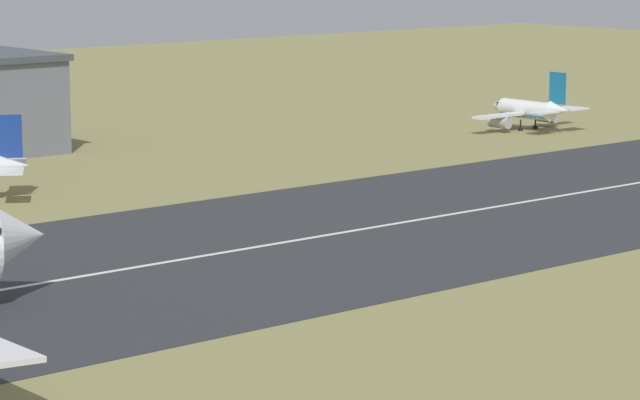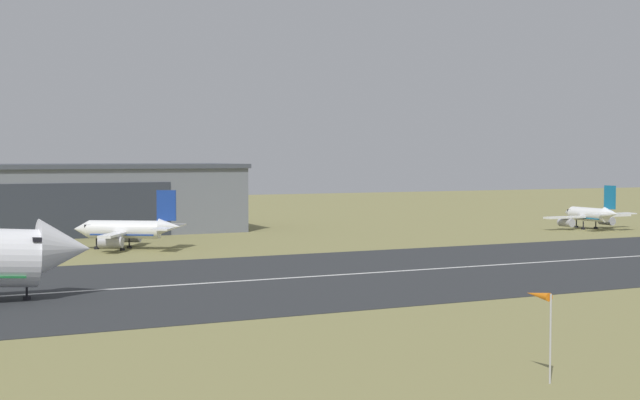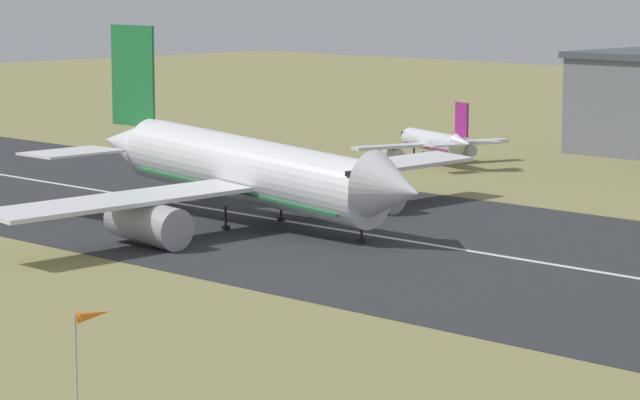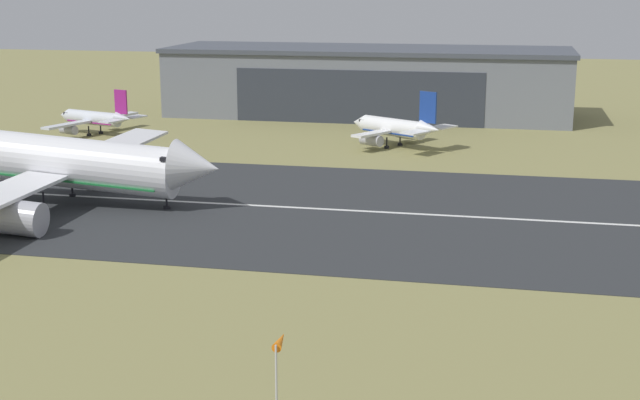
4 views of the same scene
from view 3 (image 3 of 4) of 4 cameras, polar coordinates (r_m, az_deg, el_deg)
airplane_landing at (r=148.81m, az=-2.66°, el=1.04°), size 45.01×61.25×19.25m
airplane_parked_centre at (r=197.01m, az=4.31°, el=2.18°), size 17.96×22.19×8.66m
windsock_pole at (r=84.28m, az=-8.61°, el=-4.55°), size 0.70×2.51×6.21m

